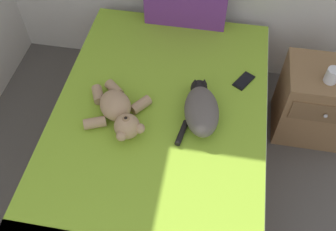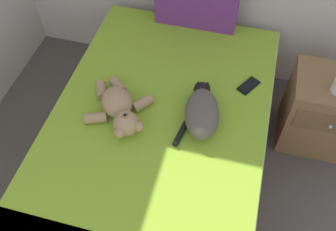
{
  "view_description": "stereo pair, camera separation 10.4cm",
  "coord_description": "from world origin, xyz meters",
  "px_view_note": "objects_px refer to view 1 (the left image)",
  "views": [
    {
      "loc": [
        1.62,
        1.61,
        2.24
      ],
      "look_at": [
        1.4,
        2.85,
        0.6
      ],
      "focal_mm": 40.35,
      "sensor_mm": 36.0,
      "label": 1
    },
    {
      "loc": [
        1.73,
        1.63,
        2.24
      ],
      "look_at": [
        1.4,
        2.85,
        0.6
      ],
      "focal_mm": 40.35,
      "sensor_mm": 36.0,
      "label": 2
    }
  ],
  "objects_px": {
    "teddy_bear": "(119,112)",
    "nightstand": "(317,102)",
    "cat": "(201,109)",
    "cell_phone": "(244,81)",
    "bed": "(158,149)",
    "mug": "(333,76)"
  },
  "relations": [
    {
      "from": "teddy_bear",
      "to": "nightstand",
      "type": "xyz_separation_m",
      "value": [
        1.2,
        0.55,
        -0.32
      ]
    },
    {
      "from": "bed",
      "to": "nightstand",
      "type": "bearing_deg",
      "value": 28.99
    },
    {
      "from": "teddy_bear",
      "to": "cell_phone",
      "type": "height_order",
      "value": "teddy_bear"
    },
    {
      "from": "nightstand",
      "to": "mug",
      "type": "xyz_separation_m",
      "value": [
        -0.01,
        -0.07,
        0.33
      ]
    },
    {
      "from": "teddy_bear",
      "to": "nightstand",
      "type": "height_order",
      "value": "teddy_bear"
    },
    {
      "from": "mug",
      "to": "nightstand",
      "type": "bearing_deg",
      "value": 79.72
    },
    {
      "from": "bed",
      "to": "cell_phone",
      "type": "distance_m",
      "value": 0.68
    },
    {
      "from": "teddy_bear",
      "to": "bed",
      "type": "bearing_deg",
      "value": 1.17
    },
    {
      "from": "bed",
      "to": "nightstand",
      "type": "height_order",
      "value": "nightstand"
    },
    {
      "from": "cat",
      "to": "cell_phone",
      "type": "bearing_deg",
      "value": 54.04
    },
    {
      "from": "nightstand",
      "to": "bed",
      "type": "bearing_deg",
      "value": -151.01
    },
    {
      "from": "bed",
      "to": "cell_phone",
      "type": "height_order",
      "value": "cell_phone"
    },
    {
      "from": "bed",
      "to": "cat",
      "type": "height_order",
      "value": "cat"
    },
    {
      "from": "cat",
      "to": "teddy_bear",
      "type": "distance_m",
      "value": 0.46
    },
    {
      "from": "mug",
      "to": "cat",
      "type": "bearing_deg",
      "value": -152.3
    },
    {
      "from": "nightstand",
      "to": "mug",
      "type": "relative_size",
      "value": 4.66
    },
    {
      "from": "nightstand",
      "to": "cell_phone",
      "type": "bearing_deg",
      "value": -164.86
    },
    {
      "from": "mug",
      "to": "bed",
      "type": "bearing_deg",
      "value": -153.86
    },
    {
      "from": "cell_phone",
      "to": "teddy_bear",
      "type": "bearing_deg",
      "value": -148.72
    },
    {
      "from": "cell_phone",
      "to": "mug",
      "type": "distance_m",
      "value": 0.52
    },
    {
      "from": "cat",
      "to": "teddy_bear",
      "type": "bearing_deg",
      "value": -168.07
    },
    {
      "from": "nightstand",
      "to": "mug",
      "type": "bearing_deg",
      "value": -100.28
    }
  ]
}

